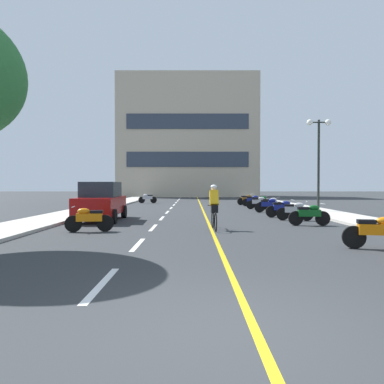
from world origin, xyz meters
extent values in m
plane|color=#2D3033|center=(0.00, 21.00, 0.00)|extent=(140.00, 140.00, 0.00)
cube|color=#B7B2A8|center=(-7.20, 24.00, 0.06)|extent=(2.40, 72.00, 0.12)
cube|color=#B7B2A8|center=(7.20, 24.00, 0.06)|extent=(2.40, 72.00, 0.12)
cube|color=silver|center=(-2.00, 2.00, 0.00)|extent=(0.14, 2.20, 0.01)
cube|color=silver|center=(-2.00, 6.00, 0.00)|extent=(0.14, 2.20, 0.01)
cube|color=silver|center=(-2.00, 10.00, 0.00)|extent=(0.14, 2.20, 0.01)
cube|color=silver|center=(-2.00, 14.00, 0.00)|extent=(0.14, 2.20, 0.01)
cube|color=silver|center=(-2.00, 18.00, 0.00)|extent=(0.14, 2.20, 0.01)
cube|color=silver|center=(-2.00, 22.00, 0.00)|extent=(0.14, 2.20, 0.01)
cube|color=silver|center=(-2.00, 26.00, 0.00)|extent=(0.14, 2.20, 0.01)
cube|color=silver|center=(-2.00, 30.00, 0.00)|extent=(0.14, 2.20, 0.01)
cube|color=silver|center=(-2.00, 34.00, 0.00)|extent=(0.14, 2.20, 0.01)
cube|color=silver|center=(-2.00, 38.00, 0.00)|extent=(0.14, 2.20, 0.01)
cube|color=silver|center=(-2.00, 42.00, 0.00)|extent=(0.14, 2.20, 0.01)
cube|color=silver|center=(-2.00, 46.00, 0.00)|extent=(0.14, 2.20, 0.01)
cube|color=gold|center=(0.25, 24.00, 0.00)|extent=(0.12, 66.00, 0.01)
cube|color=#BCAD93|center=(-1.08, 49.58, 8.67)|extent=(19.90, 9.16, 17.34)
cube|color=#2D3847|center=(-1.08, 44.95, 5.20)|extent=(16.71, 0.10, 2.08)
cube|color=#2D3847|center=(-1.08, 44.95, 10.40)|extent=(16.71, 0.10, 2.08)
cylinder|color=black|center=(7.16, 17.57, 2.86)|extent=(0.14, 0.14, 5.48)
cylinder|color=black|center=(7.16, 17.57, 5.45)|extent=(1.10, 0.08, 0.08)
sphere|color=white|center=(6.61, 17.57, 5.45)|extent=(0.36, 0.36, 0.36)
sphere|color=white|center=(7.71, 17.57, 5.45)|extent=(0.36, 0.36, 0.36)
cylinder|color=black|center=(-5.66, 14.19, 0.32)|extent=(0.24, 0.65, 0.64)
cylinder|color=black|center=(-3.96, 14.25, 0.32)|extent=(0.24, 0.65, 0.64)
cylinder|color=black|center=(-5.57, 11.39, 0.32)|extent=(0.24, 0.65, 0.64)
cylinder|color=black|center=(-3.87, 11.45, 0.32)|extent=(0.24, 0.65, 0.64)
cube|color=maroon|center=(-4.76, 12.82, 0.72)|extent=(1.83, 4.25, 0.80)
cube|color=#1E2833|center=(-4.76, 12.82, 1.47)|extent=(1.63, 2.25, 0.70)
cylinder|color=black|center=(3.79, 5.38, 0.30)|extent=(0.61, 0.22, 0.60)
cube|color=orange|center=(4.33, 5.27, 0.52)|extent=(0.94, 0.46, 0.28)
ellipsoid|color=orange|center=(4.53, 5.23, 0.74)|extent=(0.48, 0.32, 0.22)
cube|color=black|center=(4.09, 5.32, 0.72)|extent=(0.48, 0.32, 0.10)
cylinder|color=black|center=(-4.69, 8.65, 0.30)|extent=(0.61, 0.20, 0.60)
cylinder|color=black|center=(-3.60, 8.84, 0.30)|extent=(0.61, 0.20, 0.60)
cube|color=orange|center=(-4.15, 8.75, 0.52)|extent=(0.93, 0.43, 0.28)
ellipsoid|color=orange|center=(-4.34, 8.71, 0.74)|extent=(0.47, 0.31, 0.22)
cube|color=black|center=(-3.90, 8.79, 0.72)|extent=(0.47, 0.31, 0.10)
cylinder|color=silver|center=(-4.69, 8.65, 0.90)|extent=(0.13, 0.60, 0.03)
cylinder|color=black|center=(4.92, 10.71, 0.30)|extent=(0.60, 0.13, 0.60)
cylinder|color=black|center=(3.82, 10.75, 0.30)|extent=(0.60, 0.13, 0.60)
cube|color=#0C4C19|center=(4.37, 10.73, 0.52)|extent=(0.91, 0.32, 0.28)
ellipsoid|color=#0C4C19|center=(4.57, 10.72, 0.74)|extent=(0.45, 0.26, 0.22)
cube|color=black|center=(4.12, 10.74, 0.72)|extent=(0.45, 0.26, 0.10)
cylinder|color=silver|center=(4.92, 10.71, 0.90)|extent=(0.06, 0.60, 0.03)
cylinder|color=black|center=(4.91, 12.70, 0.30)|extent=(0.61, 0.23, 0.60)
cylinder|color=black|center=(3.83, 12.94, 0.30)|extent=(0.61, 0.23, 0.60)
cube|color=#B2B2B7|center=(4.37, 12.82, 0.52)|extent=(0.94, 0.47, 0.28)
ellipsoid|color=#B2B2B7|center=(4.56, 12.78, 0.74)|extent=(0.48, 0.33, 0.22)
cube|color=black|center=(4.13, 12.88, 0.72)|extent=(0.48, 0.33, 0.10)
cylinder|color=silver|center=(4.91, 12.70, 0.90)|extent=(0.16, 0.59, 0.03)
cylinder|color=black|center=(4.74, 14.45, 0.30)|extent=(0.60, 0.10, 0.60)
cylinder|color=black|center=(3.64, 14.46, 0.30)|extent=(0.60, 0.10, 0.60)
cube|color=navy|center=(4.19, 14.45, 0.52)|extent=(0.90, 0.28, 0.28)
ellipsoid|color=navy|center=(4.39, 14.45, 0.74)|extent=(0.44, 0.24, 0.22)
cube|color=black|center=(3.94, 14.46, 0.72)|extent=(0.44, 0.24, 0.10)
cylinder|color=silver|center=(4.74, 14.45, 0.90)|extent=(0.03, 0.60, 0.03)
cylinder|color=black|center=(4.73, 17.56, 0.30)|extent=(0.61, 0.20, 0.60)
cylinder|color=black|center=(3.64, 17.76, 0.30)|extent=(0.61, 0.20, 0.60)
cube|color=navy|center=(4.19, 17.66, 0.52)|extent=(0.94, 0.43, 0.28)
ellipsoid|color=navy|center=(4.38, 17.63, 0.74)|extent=(0.48, 0.31, 0.22)
cube|color=black|center=(3.94, 17.70, 0.72)|extent=(0.48, 0.31, 0.10)
cylinder|color=silver|center=(4.73, 17.56, 0.90)|extent=(0.13, 0.60, 0.03)
cylinder|color=black|center=(5.17, 19.11, 0.30)|extent=(0.61, 0.23, 0.60)
cylinder|color=black|center=(4.09, 19.36, 0.30)|extent=(0.61, 0.23, 0.60)
cube|color=#B2B2B7|center=(4.63, 19.23, 0.52)|extent=(0.94, 0.47, 0.28)
ellipsoid|color=#B2B2B7|center=(4.83, 19.19, 0.74)|extent=(0.48, 0.33, 0.22)
cube|color=black|center=(4.39, 19.29, 0.72)|extent=(0.48, 0.33, 0.10)
cylinder|color=silver|center=(5.17, 19.11, 0.90)|extent=(0.16, 0.59, 0.03)
cylinder|color=black|center=(4.70, 20.72, 0.30)|extent=(0.61, 0.18, 0.60)
cylinder|color=black|center=(3.61, 20.87, 0.30)|extent=(0.61, 0.18, 0.60)
cube|color=#B2B2B7|center=(4.15, 20.79, 0.52)|extent=(0.93, 0.40, 0.28)
ellipsoid|color=#B2B2B7|center=(4.35, 20.77, 0.74)|extent=(0.47, 0.30, 0.22)
cube|color=black|center=(3.90, 20.83, 0.72)|extent=(0.47, 0.30, 0.10)
cylinder|color=silver|center=(4.70, 20.72, 0.90)|extent=(0.11, 0.60, 0.03)
cylinder|color=black|center=(5.13, 22.28, 0.30)|extent=(0.61, 0.21, 0.60)
cylinder|color=black|center=(4.05, 22.48, 0.30)|extent=(0.61, 0.21, 0.60)
cube|color=#0C4C19|center=(4.59, 22.38, 0.52)|extent=(0.94, 0.44, 0.28)
ellipsoid|color=#0C4C19|center=(4.79, 22.34, 0.74)|extent=(0.48, 0.32, 0.22)
cube|color=black|center=(4.35, 22.42, 0.72)|extent=(0.48, 0.32, 0.10)
cylinder|color=silver|center=(5.13, 22.28, 0.90)|extent=(0.14, 0.60, 0.03)
cylinder|color=black|center=(4.84, 23.93, 0.30)|extent=(0.60, 0.26, 0.60)
cylinder|color=black|center=(3.78, 24.23, 0.30)|extent=(0.60, 0.26, 0.60)
cube|color=navy|center=(4.31, 24.08, 0.52)|extent=(0.94, 0.51, 0.28)
ellipsoid|color=navy|center=(4.50, 24.03, 0.74)|extent=(0.49, 0.35, 0.22)
cube|color=black|center=(4.07, 24.15, 0.72)|extent=(0.49, 0.35, 0.10)
cylinder|color=silver|center=(4.84, 23.93, 0.90)|extent=(0.19, 0.59, 0.03)
cylinder|color=black|center=(4.66, 26.33, 0.30)|extent=(0.60, 0.27, 0.60)
cylinder|color=black|center=(3.61, 26.01, 0.30)|extent=(0.60, 0.27, 0.60)
cube|color=brown|center=(4.14, 26.17, 0.52)|extent=(0.94, 0.54, 0.28)
ellipsoid|color=brown|center=(4.33, 26.23, 0.74)|extent=(0.49, 0.36, 0.22)
cube|color=black|center=(3.90, 26.09, 0.72)|extent=(0.49, 0.36, 0.10)
cylinder|color=silver|center=(4.66, 26.33, 0.90)|extent=(0.21, 0.58, 0.03)
cylinder|color=black|center=(-5.13, 29.03, 0.30)|extent=(0.60, 0.11, 0.60)
cylinder|color=black|center=(-4.03, 29.05, 0.30)|extent=(0.60, 0.11, 0.60)
cube|color=#B2B2B7|center=(-4.58, 29.04, 0.52)|extent=(0.90, 0.30, 0.28)
ellipsoid|color=#B2B2B7|center=(-4.78, 29.04, 0.74)|extent=(0.44, 0.25, 0.22)
cube|color=black|center=(-4.33, 29.04, 0.72)|extent=(0.44, 0.25, 0.10)
cylinder|color=silver|center=(-5.13, 29.03, 0.90)|extent=(0.04, 0.60, 0.03)
torus|color=black|center=(0.33, 9.89, 0.34)|extent=(0.07, 0.72, 0.72)
torus|color=black|center=(0.37, 8.84, 0.34)|extent=(0.07, 0.72, 0.72)
cylinder|color=black|center=(0.35, 9.34, 0.64)|extent=(0.08, 0.95, 0.04)
cube|color=black|center=(0.36, 9.19, 0.86)|extent=(0.11, 0.20, 0.06)
cylinder|color=black|center=(0.34, 9.79, 0.89)|extent=(0.42, 0.05, 0.03)
cube|color=black|center=(0.36, 9.24, 0.79)|extent=(0.25, 0.37, 0.28)
cube|color=yellow|center=(0.35, 9.39, 1.19)|extent=(0.34, 0.47, 0.61)
sphere|color=beige|center=(0.35, 9.52, 1.54)|extent=(0.20, 0.20, 0.20)
ellipsoid|color=white|center=(0.35, 9.52, 1.61)|extent=(0.24, 0.26, 0.16)
camera|label=1|loc=(-0.48, -4.01, 1.67)|focal=33.47mm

